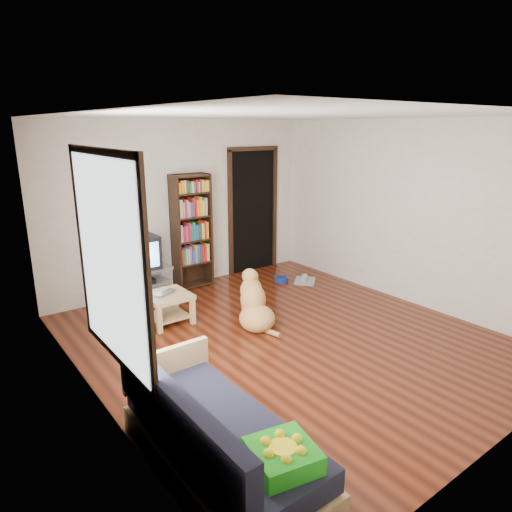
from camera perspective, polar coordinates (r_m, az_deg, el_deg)
ground at (r=5.66m, az=3.71°, el=-10.22°), size 5.00×5.00×0.00m
ceiling at (r=5.09m, az=4.26°, el=17.09°), size 5.00×5.00×0.00m
wall_back at (r=7.26m, az=-9.12°, el=6.27°), size 4.50×0.00×4.50m
wall_left at (r=4.16m, az=-20.19°, el=-1.73°), size 0.00×5.00×5.00m
wall_right at (r=6.89m, az=18.34°, el=5.14°), size 0.00×5.00×5.00m
green_cushion at (r=3.15m, az=3.37°, el=-23.66°), size 0.47×0.47×0.13m
laptop at (r=6.01m, az=-10.94°, el=-4.62°), size 0.37×0.30×0.02m
dog_bowl at (r=7.61m, az=3.19°, el=-2.91°), size 0.22×0.22×0.08m
grey_rag at (r=7.63m, az=6.13°, el=-3.12°), size 0.51×0.50×0.03m
window at (r=3.65m, az=-17.89°, el=-0.63°), size 0.03×1.46×1.70m
doorway at (r=7.99m, az=-0.39°, el=6.01°), size 1.03×0.05×2.19m
tv_stand at (r=6.92m, az=-14.35°, el=-3.33°), size 0.90×0.45×0.50m
crt_tv at (r=6.81m, az=-14.69°, el=0.49°), size 0.55×0.52×0.58m
bookshelf at (r=7.20m, az=-8.08°, el=3.81°), size 0.60×0.30×1.80m
sofa at (r=3.63m, az=-5.18°, el=-22.11°), size 0.80×1.80×0.80m
coffee_table at (r=6.08m, az=-11.00°, el=-5.71°), size 0.55×0.55×0.40m
dog at (r=5.91m, az=-0.20°, el=-6.20°), size 0.60×0.89×0.73m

